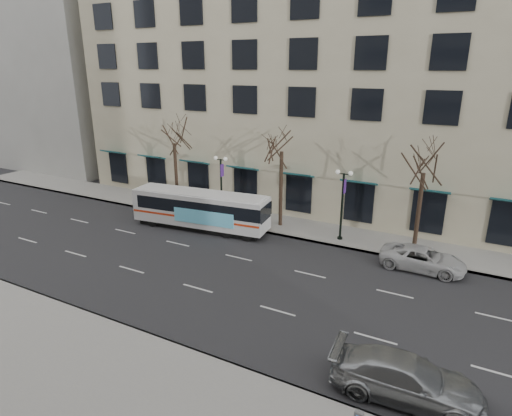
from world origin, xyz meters
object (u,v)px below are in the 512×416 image
Objects in this scene: lamp_post_left at (221,184)px; silver_car at (406,378)px; tree_far_left at (174,132)px; lamp_post_right at (342,202)px; tree_far_mid at (282,139)px; white_pickup at (423,259)px; tree_far_right at (425,158)px; city_bus at (201,209)px.

lamp_post_left is 0.93× the size of silver_car.
lamp_post_right is at bearing -2.29° from tree_far_left.
tree_far_left is at bearing 173.17° from lamp_post_left.
tree_far_mid is 19.49m from silver_car.
white_pickup is (5.86, -2.00, -2.24)m from lamp_post_right.
silver_car is (16.81, -13.65, -2.13)m from lamp_post_left.
lamp_post_left is at bearing -173.15° from tree_far_mid.
lamp_post_right is 6.58m from white_pickup.
tree_far_left is 1.60× the size of lamp_post_left.
silver_car is (21.82, -14.25, -5.88)m from tree_far_left.
tree_far_mid is 6.40m from lamp_post_left.
tree_far_left is 0.98× the size of tree_far_mid.
lamp_post_left is 1.00× the size of lamp_post_right.
white_pickup is (0.86, -2.60, -5.72)m from tree_far_right.
tree_far_left is 15.48m from lamp_post_right.
tree_far_left is at bearing 177.71° from lamp_post_right.
tree_far_mid is 8.10m from city_bus.
lamp_post_right is at bearing 71.99° from white_pickup.
silver_car is at bearing -50.33° from tree_far_mid.
white_pickup is (15.86, -2.00, -2.24)m from lamp_post_left.
lamp_post_right is (5.01, -0.60, -3.96)m from tree_far_mid.
city_bus is at bearing -165.71° from lamp_post_right.
tree_far_right reaches higher than silver_car.
lamp_post_right reaches higher than silver_car.
tree_far_right reaches higher than lamp_post_left.
tree_far_right is (10.00, -0.00, -0.48)m from tree_far_mid.
tree_far_right reaches higher than lamp_post_right.
tree_far_mid is at bearing 0.00° from tree_far_left.
lamp_post_left is (-14.99, -0.60, -3.48)m from tree_far_right.
lamp_post_left reaches higher than silver_car.
tree_far_right is at bearing 6.85° from lamp_post_right.
tree_far_left is 21.86m from white_pickup.
tree_far_right is 15.42m from silver_car.
lamp_post_right is (-4.99, -0.60, -3.48)m from tree_far_right.
lamp_post_left is 1.03× the size of white_pickup.
tree_far_left reaches higher than silver_car.
tree_far_mid is 1.69× the size of white_pickup.
tree_far_mid is 1.64× the size of lamp_post_left.
lamp_post_left is at bearing 78.77° from city_bus.
lamp_post_right is at bearing 22.40° from silver_car.
tree_far_left is at bearing 83.74° from white_pickup.
city_bus is 16.11m from white_pickup.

